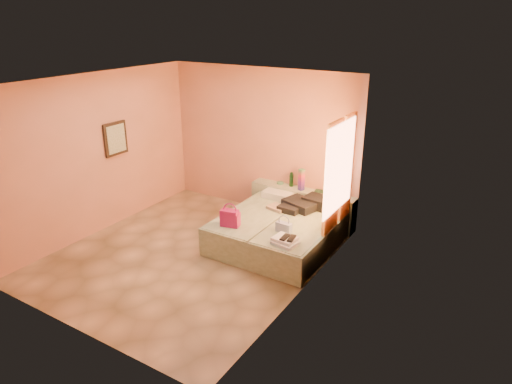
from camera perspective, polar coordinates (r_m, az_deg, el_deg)
ground at (r=7.65m, az=-8.03°, el=-7.74°), size 4.50×4.50×0.00m
room_walls at (r=7.27m, az=-4.67°, el=6.08°), size 4.02×4.51×2.81m
headboard_ledge at (r=8.63m, az=5.78°, el=-1.71°), size 2.05×0.30×0.65m
bed_left at (r=7.98m, az=0.01°, el=-4.20°), size 0.91×2.00×0.50m
bed_right at (r=7.60m, az=5.84°, el=-5.72°), size 0.91×2.00×0.50m
water_bottle at (r=8.61m, az=4.43°, el=1.56°), size 0.08×0.08×0.27m
rainbow_box at (r=8.42m, az=5.70°, el=1.54°), size 0.12×0.12×0.40m
small_dish at (r=8.76m, az=3.04°, el=1.14°), size 0.17×0.17×0.03m
green_book at (r=8.44m, az=7.96°, el=0.12°), size 0.18×0.14×0.03m
flower_vase at (r=8.20m, az=10.69°, el=0.26°), size 0.24×0.24×0.29m
magenta_handbag at (r=7.35m, az=-3.25°, el=-3.24°), size 0.33×0.23×0.28m
khaki_garment at (r=8.00m, az=2.71°, el=-1.97°), size 0.37×0.32×0.06m
clothes_pile at (r=8.02m, az=5.97°, el=-1.49°), size 0.71×0.71×0.19m
blue_handbag at (r=7.17m, az=3.49°, el=-4.44°), size 0.26×0.12×0.16m
towel_stack at (r=6.82m, az=3.69°, el=-6.15°), size 0.39×0.35×0.10m
sandal_pair at (r=6.78m, az=4.01°, el=-5.75°), size 0.18×0.23×0.02m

